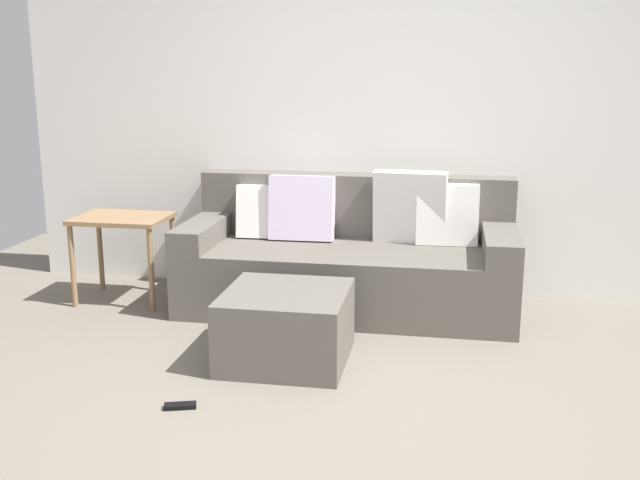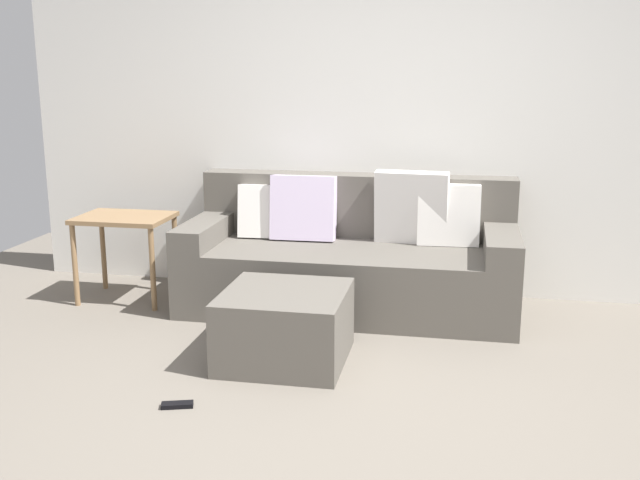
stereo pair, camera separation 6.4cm
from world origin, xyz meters
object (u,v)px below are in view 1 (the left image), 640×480
at_px(couch_sectional, 350,258).
at_px(ottoman, 286,326).
at_px(side_table, 123,229).
at_px(remote_near_ottoman, 180,406).

xyz_separation_m(couch_sectional, ottoman, (-0.21, -1.02, -0.13)).
xyz_separation_m(couch_sectional, side_table, (-1.53, -0.16, 0.17)).
xyz_separation_m(ottoman, side_table, (-1.33, 0.86, 0.30)).
height_order(couch_sectional, side_table, couch_sectional).
relative_size(couch_sectional, ottoman, 3.25).
relative_size(side_table, remote_near_ottoman, 4.08).
bearing_deg(remote_near_ottoman, ottoman, 43.49).
bearing_deg(ottoman, side_table, 146.91).
relative_size(ottoman, remote_near_ottoman, 4.43).
relative_size(couch_sectional, side_table, 3.53).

